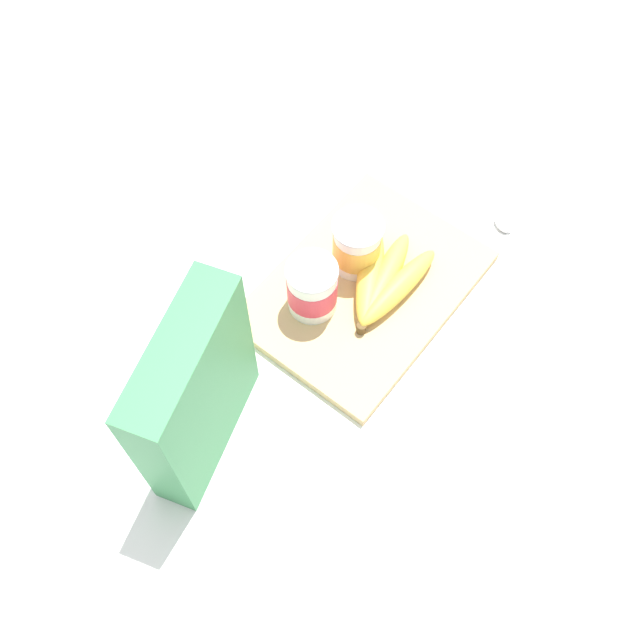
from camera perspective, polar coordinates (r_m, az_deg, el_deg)
ground_plane at (r=1.13m, az=3.44°, el=2.19°), size 2.40×2.40×0.00m
cutting_board at (r=1.12m, az=3.47°, el=2.42°), size 0.35×0.25×0.02m
cereal_box at (r=0.92m, az=-9.53°, el=-5.67°), size 0.22×0.12×0.27m
yogurt_cup_front at (r=1.06m, az=-0.60°, el=2.49°), size 0.07×0.07×0.09m
yogurt_cup_back at (r=1.10m, az=2.84°, el=5.79°), size 0.08×0.08×0.09m
banana_bunch at (r=1.10m, az=4.86°, el=3.09°), size 0.18×0.13×0.04m
spoon at (r=1.23m, az=13.19°, el=8.07°), size 0.07×0.13×0.01m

